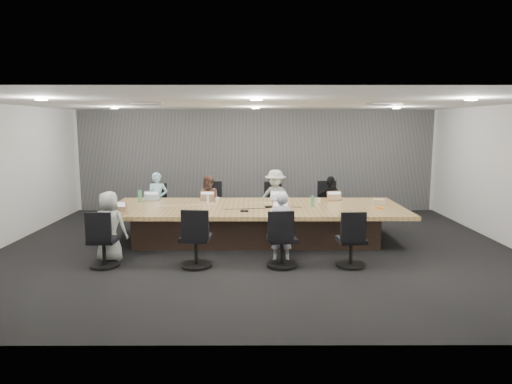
{
  "coord_description": "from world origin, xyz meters",
  "views": [
    {
      "loc": [
        -0.03,
        -8.71,
        2.41
      ],
      "look_at": [
        0.0,
        0.4,
        1.05
      ],
      "focal_mm": 32.0,
      "sensor_mm": 36.0,
      "label": 1
    }
  ],
  "objects_px": {
    "bottle_clear": "(208,200)",
    "person_3": "(330,202)",
    "laptop_6": "(279,213)",
    "person_4": "(109,226)",
    "chair_6": "(282,244)",
    "laptop_0": "(152,199)",
    "person_2": "(275,199)",
    "person_6": "(281,226)",
    "laptop_1": "(208,199)",
    "laptop_2": "(277,199)",
    "snack_packet": "(380,208)",
    "canvas_bag": "(379,202)",
    "stapler": "(279,208)",
    "bottle_green_right": "(312,201)",
    "chair_0": "(161,208)",
    "person_0": "(157,200)",
    "mug_brown": "(125,206)",
    "chair_5": "(196,243)",
    "chair_2": "(275,207)",
    "bottle_green_left": "(140,196)",
    "laptop_3": "(334,199)",
    "chair_1": "(212,207)",
    "chair_4": "(104,245)",
    "conference_table": "(256,222)",
    "person_1": "(210,201)",
    "chair_3": "(327,206)",
    "laptop_4": "(118,213)"
  },
  "relations": [
    {
      "from": "bottle_clear",
      "to": "person_3",
      "type": "bearing_deg",
      "value": 22.46
    },
    {
      "from": "laptop_6",
      "to": "person_4",
      "type": "bearing_deg",
      "value": -180.0
    },
    {
      "from": "chair_6",
      "to": "laptop_0",
      "type": "height_order",
      "value": "chair_6"
    },
    {
      "from": "person_2",
      "to": "person_6",
      "type": "xyz_separation_m",
      "value": [
        -0.02,
        -2.7,
        -0.06
      ]
    },
    {
      "from": "laptop_1",
      "to": "laptop_2",
      "type": "xyz_separation_m",
      "value": [
        1.53,
        0.0,
        0.0
      ]
    },
    {
      "from": "snack_packet",
      "to": "canvas_bag",
      "type": "bearing_deg",
      "value": 77.86
    },
    {
      "from": "stapler",
      "to": "person_4",
      "type": "bearing_deg",
      "value": -148.29
    },
    {
      "from": "bottle_green_right",
      "to": "chair_0",
      "type": "bearing_deg",
      "value": 153.0
    },
    {
      "from": "person_0",
      "to": "mug_brown",
      "type": "distance_m",
      "value": 1.62
    },
    {
      "from": "chair_5",
      "to": "bottle_green_right",
      "type": "height_order",
      "value": "bottle_green_right"
    },
    {
      "from": "bottle_clear",
      "to": "canvas_bag",
      "type": "distance_m",
      "value": 3.57
    },
    {
      "from": "laptop_1",
      "to": "person_6",
      "type": "distance_m",
      "value": 2.63
    },
    {
      "from": "chair_2",
      "to": "bottle_clear",
      "type": "height_order",
      "value": "bottle_clear"
    },
    {
      "from": "laptop_6",
      "to": "person_6",
      "type": "bearing_deg",
      "value": -100.31
    },
    {
      "from": "mug_brown",
      "to": "canvas_bag",
      "type": "height_order",
      "value": "canvas_bag"
    },
    {
      "from": "bottle_green_left",
      "to": "person_0",
      "type": "bearing_deg",
      "value": 75.79
    },
    {
      "from": "chair_5",
      "to": "laptop_6",
      "type": "distance_m",
      "value": 1.75
    },
    {
      "from": "person_6",
      "to": "person_4",
      "type": "bearing_deg",
      "value": 1.22
    },
    {
      "from": "bottle_green_left",
      "to": "bottle_clear",
      "type": "relative_size",
      "value": 1.32
    },
    {
      "from": "bottle_green_right",
      "to": "stapler",
      "type": "distance_m",
      "value": 0.76
    },
    {
      "from": "person_3",
      "to": "mug_brown",
      "type": "xyz_separation_m",
      "value": [
        -4.37,
        -1.58,
        0.19
      ]
    },
    {
      "from": "laptop_3",
      "to": "snack_packet",
      "type": "distance_m",
      "value": 1.3
    },
    {
      "from": "chair_1",
      "to": "chair_4",
      "type": "height_order",
      "value": "chair_1"
    },
    {
      "from": "chair_2",
      "to": "laptop_1",
      "type": "height_order",
      "value": "chair_2"
    },
    {
      "from": "chair_1",
      "to": "laptop_3",
      "type": "xyz_separation_m",
      "value": [
        2.81,
        -0.9,
        0.34
      ]
    },
    {
      "from": "person_3",
      "to": "laptop_3",
      "type": "height_order",
      "value": "person_3"
    },
    {
      "from": "chair_2",
      "to": "person_3",
      "type": "distance_m",
      "value": 1.34
    },
    {
      "from": "conference_table",
      "to": "person_1",
      "type": "xyz_separation_m",
      "value": [
        -1.07,
        1.35,
        0.21
      ]
    },
    {
      "from": "bottle_green_right",
      "to": "laptop_6",
      "type": "bearing_deg",
      "value": -134.06
    },
    {
      "from": "person_1",
      "to": "laptop_3",
      "type": "relative_size",
      "value": 3.83
    },
    {
      "from": "chair_5",
      "to": "person_3",
      "type": "xyz_separation_m",
      "value": [
        2.76,
        3.05,
        0.18
      ]
    },
    {
      "from": "chair_0",
      "to": "bottle_clear",
      "type": "height_order",
      "value": "bottle_clear"
    },
    {
      "from": "snack_packet",
      "to": "chair_4",
      "type": "bearing_deg",
      "value": -164.18
    },
    {
      "from": "conference_table",
      "to": "chair_0",
      "type": "distance_m",
      "value": 2.87
    },
    {
      "from": "person_1",
      "to": "bottle_clear",
      "type": "relative_size",
      "value": 6.2
    },
    {
      "from": "chair_3",
      "to": "laptop_6",
      "type": "bearing_deg",
      "value": 57.2
    },
    {
      "from": "person_4",
      "to": "person_6",
      "type": "bearing_deg",
      "value": -172.58
    },
    {
      "from": "laptop_3",
      "to": "person_4",
      "type": "distance_m",
      "value": 4.83
    },
    {
      "from": "person_3",
      "to": "person_6",
      "type": "distance_m",
      "value": 3.0
    },
    {
      "from": "laptop_1",
      "to": "person_3",
      "type": "bearing_deg",
      "value": -165.35
    },
    {
      "from": "laptop_2",
      "to": "chair_0",
      "type": "bearing_deg",
      "value": -9.5
    },
    {
      "from": "chair_1",
      "to": "person_2",
      "type": "bearing_deg",
      "value": 164.14
    },
    {
      "from": "person_4",
      "to": "chair_1",
      "type": "bearing_deg",
      "value": -109.02
    },
    {
      "from": "conference_table",
      "to": "laptop_4",
      "type": "bearing_deg",
      "value": -162.82
    },
    {
      "from": "laptop_1",
      "to": "person_2",
      "type": "xyz_separation_m",
      "value": [
        1.53,
        0.55,
        -0.07
      ]
    },
    {
      "from": "chair_3",
      "to": "laptop_0",
      "type": "bearing_deg",
      "value": 7.22
    },
    {
      "from": "bottle_green_right",
      "to": "bottle_green_left",
      "type": "bearing_deg",
      "value": 170.71
    },
    {
      "from": "chair_1",
      "to": "laptop_0",
      "type": "height_order",
      "value": "chair_1"
    },
    {
      "from": "laptop_6",
      "to": "chair_2",
      "type": "bearing_deg",
      "value": 79.13
    },
    {
      "from": "conference_table",
      "to": "person_4",
      "type": "distance_m",
      "value": 2.93
    }
  ]
}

